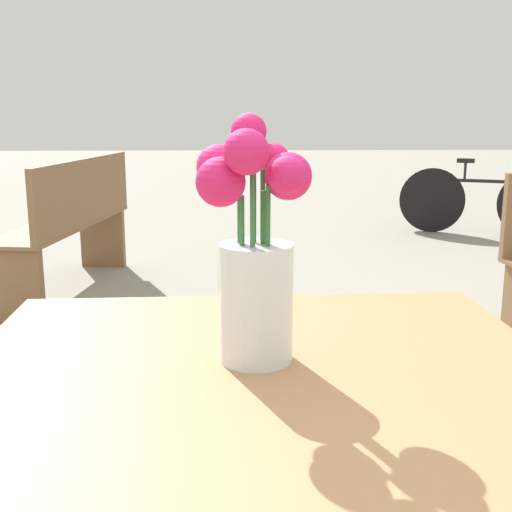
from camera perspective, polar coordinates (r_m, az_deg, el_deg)
The scene contains 4 objects.
table_front at distance 0.90m, azimuth 0.96°, elevation -18.04°, with size 0.90×0.96×0.76m.
flower_vase at distance 0.92m, azimuth -0.16°, elevation -0.64°, with size 0.16×0.15×0.36m.
bench_middle at distance 4.20m, azimuth -15.88°, elevation 2.98°, with size 0.57×1.57×0.85m.
bicycle at distance 6.41m, azimuth 19.40°, elevation 4.67°, with size 1.42×0.66×0.71m.
Camera 1 is at (-0.04, -0.78, 1.11)m, focal length 45.00 mm.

